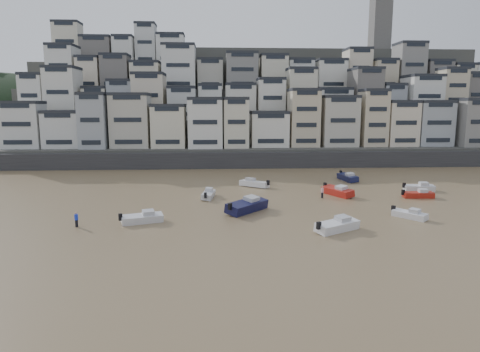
{
  "coord_description": "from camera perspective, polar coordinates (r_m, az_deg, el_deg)",
  "views": [
    {
      "loc": [
        -1.32,
        -28.89,
        13.84
      ],
      "look_at": [
        2.04,
        30.0,
        4.0
      ],
      "focal_mm": 32.0,
      "sensor_mm": 36.0,
      "label": 1
    }
  ],
  "objects": [
    {
      "name": "person_blue",
      "position": [
        52.65,
        -20.98,
        -5.43
      ],
      "size": [
        0.44,
        0.44,
        1.74
      ],
      "primitive_type": null,
      "color": "#1C34D4",
      "rests_on": "ground"
    },
    {
      "name": "boat_g",
      "position": [
        75.47,
        22.78,
        -1.29
      ],
      "size": [
        5.34,
        2.07,
        1.43
      ],
      "primitive_type": null,
      "rotation": [
        0.0,
        0.0,
        -0.07
      ],
      "color": "silver",
      "rests_on": "ground"
    },
    {
      "name": "harbor_wall",
      "position": [
        95.34,
        3.58,
        2.17
      ],
      "size": [
        140.0,
        3.0,
        3.5
      ],
      "primitive_type": "cube",
      "color": "#38383A",
      "rests_on": "ground"
    },
    {
      "name": "boat_j",
      "position": [
        52.12,
        -12.91,
        -5.35
      ],
      "size": [
        5.56,
        3.32,
        1.44
      ],
      "primitive_type": null,
      "rotation": [
        0.0,
        0.0,
        0.32
      ],
      "color": "silver",
      "rests_on": "ground"
    },
    {
      "name": "boat_b",
      "position": [
        56.89,
        21.68,
        -4.64
      ],
      "size": [
        4.03,
        4.56,
        1.26
      ],
      "primitive_type": null,
      "rotation": [
        0.0,
        0.0,
        -0.91
      ],
      "color": "silver",
      "rests_on": "ground"
    },
    {
      "name": "boat_d",
      "position": [
        69.83,
        22.68,
        -2.14
      ],
      "size": [
        4.99,
        1.81,
        1.34
      ],
      "primitive_type": null,
      "rotation": [
        0.0,
        0.0,
        -0.04
      ],
      "color": "#A21F14",
      "rests_on": "ground"
    },
    {
      "name": "person_pink",
      "position": [
        65.46,
        10.92,
        -2.13
      ],
      "size": [
        0.44,
        0.44,
        1.74
      ],
      "primitive_type": null,
      "color": "pink",
      "rests_on": "ground"
    },
    {
      "name": "boat_a",
      "position": [
        48.79,
        12.85,
        -6.25
      ],
      "size": [
        6.16,
        4.73,
        1.63
      ],
      "primitive_type": null,
      "rotation": [
        0.0,
        0.0,
        0.53
      ],
      "color": "white",
      "rests_on": "ground"
    },
    {
      "name": "ground",
      "position": [
        32.06,
        -0.61,
        -16.1
      ],
      "size": [
        400.0,
        400.0,
        0.0
      ],
      "primitive_type": "plane",
      "color": "olive",
      "rests_on": "ground"
    },
    {
      "name": "boat_f",
      "position": [
        64.51,
        -4.24,
        -2.31
      ],
      "size": [
        2.44,
        5.28,
        1.39
      ],
      "primitive_type": null,
      "rotation": [
        0.0,
        0.0,
        1.41
      ],
      "color": "silver",
      "rests_on": "ground"
    },
    {
      "name": "boat_i",
      "position": [
        81.37,
        14.15,
        -0.02
      ],
      "size": [
        2.9,
        6.28,
        1.65
      ],
      "primitive_type": null,
      "rotation": [
        0.0,
        0.0,
        -1.41
      ],
      "color": "#13173D",
      "rests_on": "ground"
    },
    {
      "name": "hillside",
      "position": [
        134.69,
        3.62,
        9.1
      ],
      "size": [
        141.04,
        66.0,
        50.0
      ],
      "color": "#4C4C47",
      "rests_on": "ground"
    },
    {
      "name": "boat_e",
      "position": [
        67.73,
        12.87,
        -1.83
      ],
      "size": [
        4.55,
        6.49,
        1.7
      ],
      "primitive_type": null,
      "rotation": [
        0.0,
        0.0,
        -1.12
      ],
      "color": "#A21C13",
      "rests_on": "ground"
    },
    {
      "name": "boat_c",
      "position": [
        56.04,
        0.94,
        -3.78
      ],
      "size": [
        6.66,
        7.01,
        1.99
      ],
      "primitive_type": null,
      "rotation": [
        0.0,
        0.0,
        0.84
      ],
      "color": "#12133A",
      "rests_on": "ground"
    },
    {
      "name": "boat_h",
      "position": [
        73.04,
        1.91,
        -0.84
      ],
      "size": [
        5.67,
        4.8,
        1.54
      ],
      "primitive_type": null,
      "rotation": [
        0.0,
        0.0,
        2.52
      ],
      "color": "silver",
      "rests_on": "ground"
    }
  ]
}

